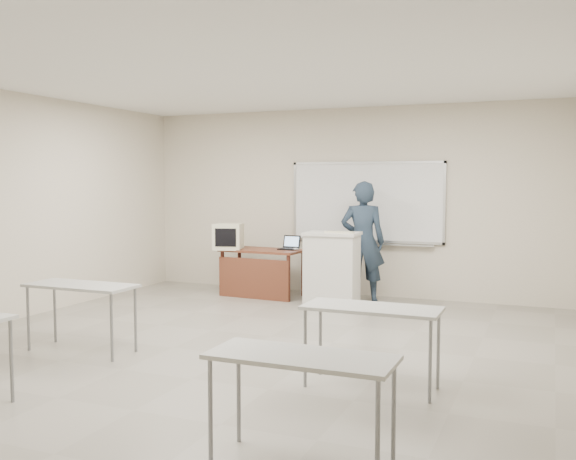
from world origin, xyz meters
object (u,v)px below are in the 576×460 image
at_px(whiteboard, 366,203).
at_px(keyboard, 339,232).
at_px(podium, 332,269).
at_px(laptop, 289,246).
at_px(mouse, 296,249).
at_px(crt_monitor, 228,236).
at_px(presenter, 363,242).
at_px(instructor_desk, 260,264).

bearing_deg(whiteboard, keyboard, -92.65).
distance_m(podium, keyboard, 0.59).
height_order(laptop, keyboard, keyboard).
bearing_deg(keyboard, mouse, 149.91).
relative_size(crt_monitor, presenter, 0.27).
bearing_deg(whiteboard, presenter, -80.04).
height_order(podium, mouse, podium).
xyz_separation_m(instructor_desk, keyboard, (1.46, -0.43, 0.58)).
bearing_deg(mouse, instructor_desk, -144.71).
height_order(whiteboard, laptop, whiteboard).
bearing_deg(instructor_desk, keyboard, -12.69).
xyz_separation_m(keyboard, presenter, (0.15, 0.70, -0.19)).
relative_size(instructor_desk, crt_monitor, 2.66).
relative_size(laptop, presenter, 0.16).
distance_m(whiteboard, mouse, 1.35).
xyz_separation_m(laptop, presenter, (1.20, 0.00, 0.11)).
distance_m(instructor_desk, laptop, 0.55).
bearing_deg(laptop, podium, -28.86).
xyz_separation_m(crt_monitor, laptop, (0.95, 0.28, -0.15)).
relative_size(instructor_desk, presenter, 0.71).
bearing_deg(keyboard, instructor_desk, 166.52).
distance_m(crt_monitor, keyboard, 2.06).
height_order(whiteboard, presenter, whiteboard).
height_order(whiteboard, instructor_desk, whiteboard).
height_order(crt_monitor, presenter, presenter).
distance_m(podium, presenter, 0.74).
xyz_separation_m(instructor_desk, mouse, (0.55, 0.16, 0.25)).
bearing_deg(crt_monitor, laptop, 0.11).
relative_size(mouse, presenter, 0.06).
relative_size(instructor_desk, podium, 1.19).
height_order(whiteboard, mouse, whiteboard).
bearing_deg(keyboard, whiteboard, 90.42).
xyz_separation_m(instructor_desk, presenter, (1.60, 0.26, 0.39)).
relative_size(whiteboard, presenter, 1.35).
relative_size(laptop, keyboard, 0.71).
xyz_separation_m(whiteboard, podium, (-0.21, -1.09, -0.93)).
bearing_deg(instructor_desk, podium, -9.60).
xyz_separation_m(whiteboard, presenter, (0.09, -0.51, -0.56)).
height_order(mouse, presenter, presenter).
bearing_deg(instructor_desk, whiteboard, 31.06).
xyz_separation_m(whiteboard, crt_monitor, (-2.06, -0.79, -0.53)).
bearing_deg(crt_monitor, mouse, -7.12).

